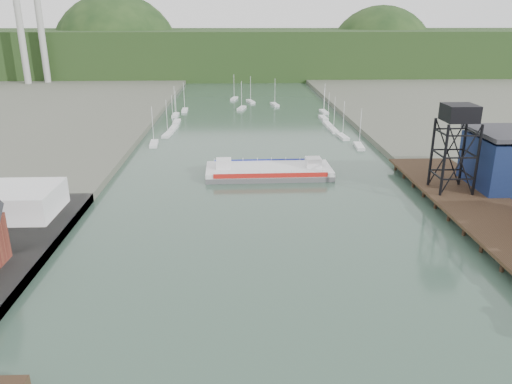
{
  "coord_description": "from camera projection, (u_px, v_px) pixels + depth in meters",
  "views": [
    {
      "loc": [
        -4.65,
        -29.26,
        32.57
      ],
      "look_at": [
        -1.64,
        52.66,
        4.0
      ],
      "focal_mm": 35.0,
      "sensor_mm": 36.0,
      "label": 1
    }
  ],
  "objects": [
    {
      "name": "smokestacks",
      "position": [
        30.0,
        24.0,
        244.34
      ],
      "size": [
        11.2,
        8.2,
        60.0
      ],
      "color": "#A1A29D",
      "rests_on": "ground"
    },
    {
      "name": "lift_tower",
      "position": [
        459.0,
        118.0,
        89.29
      ],
      "size": [
        6.5,
        6.5,
        16.0
      ],
      "color": "black",
      "rests_on": "east_pier"
    },
    {
      "name": "distant_hills",
      "position": [
        238.0,
        55.0,
        319.31
      ],
      "size": [
        500.0,
        120.0,
        80.0
      ],
      "color": "black",
      "rests_on": "ground"
    },
    {
      "name": "white_shed",
      "position": [
        2.0,
        201.0,
        82.88
      ],
      "size": [
        18.0,
        12.0,
        4.5
      ],
      "primitive_type": "cube",
      "color": "silver",
      "rests_on": "west_quay"
    },
    {
      "name": "east_pier",
      "position": [
        493.0,
        217.0,
        81.62
      ],
      "size": [
        14.0,
        70.0,
        2.45
      ],
      "color": "black",
      "rests_on": "ground"
    },
    {
      "name": "marina_sailboats",
      "position": [
        252.0,
        119.0,
        169.04
      ],
      "size": [
        57.71,
        92.65,
        0.9
      ],
      "color": "silver",
      "rests_on": "ground"
    },
    {
      "name": "chain_ferry",
      "position": [
        269.0,
        171.0,
        108.89
      ],
      "size": [
        27.37,
        11.64,
        3.91
      ],
      "rotation": [
        0.0,
        0.0,
        0.02
      ],
      "color": "#535356",
      "rests_on": "ground"
    }
  ]
}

